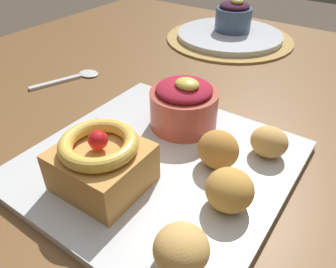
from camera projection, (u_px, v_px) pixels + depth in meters
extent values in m
cube|color=brown|center=(248.00, 143.00, 0.49)|extent=(1.33, 1.07, 0.04)
cylinder|color=brown|center=(142.00, 109.00, 1.27)|extent=(0.07, 0.07, 0.69)
cylinder|color=#AD894C|center=(229.00, 39.00, 0.79)|extent=(0.30, 0.30, 0.00)
cube|color=silver|center=(159.00, 163.00, 0.41)|extent=(0.30, 0.30, 0.01)
cube|color=#C68E47|center=(102.00, 167.00, 0.36)|extent=(0.10, 0.09, 0.05)
torus|color=#E5BC4C|center=(99.00, 144.00, 0.34)|extent=(0.09, 0.09, 0.02)
sphere|color=red|center=(98.00, 140.00, 0.34)|extent=(0.02, 0.02, 0.02)
cylinder|color=#B24C3D|center=(184.00, 109.00, 0.46)|extent=(0.09, 0.09, 0.05)
ellipsoid|color=#A31E33|center=(184.00, 89.00, 0.44)|extent=(0.08, 0.08, 0.02)
ellipsoid|color=#E5CC56|center=(187.00, 84.00, 0.43)|extent=(0.03, 0.03, 0.01)
ellipsoid|color=tan|center=(181.00, 249.00, 0.28)|extent=(0.05, 0.05, 0.04)
ellipsoid|color=gold|center=(230.00, 190.00, 0.34)|extent=(0.05, 0.05, 0.04)
ellipsoid|color=tan|center=(269.00, 142.00, 0.41)|extent=(0.05, 0.04, 0.04)
ellipsoid|color=#BC7F38|center=(215.00, 148.00, 0.39)|extent=(0.05, 0.05, 0.05)
cylinder|color=silver|center=(229.00, 35.00, 0.79)|extent=(0.25, 0.25, 0.01)
cylinder|color=#3D5675|center=(233.00, 19.00, 0.78)|extent=(0.09, 0.09, 0.05)
ellipsoid|color=#38192D|center=(235.00, 6.00, 0.76)|extent=(0.07, 0.07, 0.02)
ellipsoid|color=#EAD666|center=(237.00, 1.00, 0.75)|extent=(0.03, 0.03, 0.01)
cube|color=silver|center=(55.00, 82.00, 0.60)|extent=(0.04, 0.09, 0.00)
ellipsoid|color=silver|center=(88.00, 74.00, 0.63)|extent=(0.04, 0.03, 0.00)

